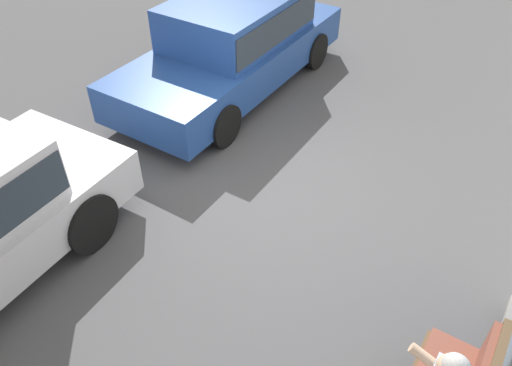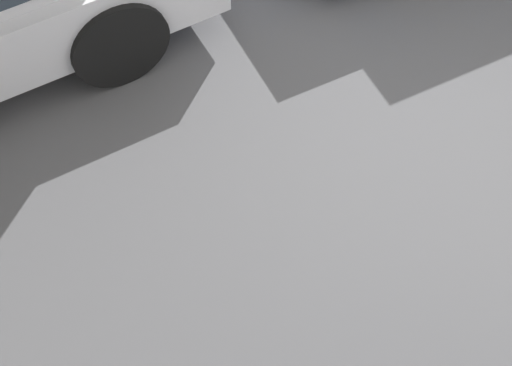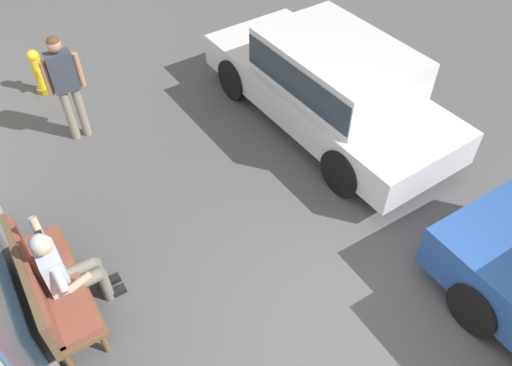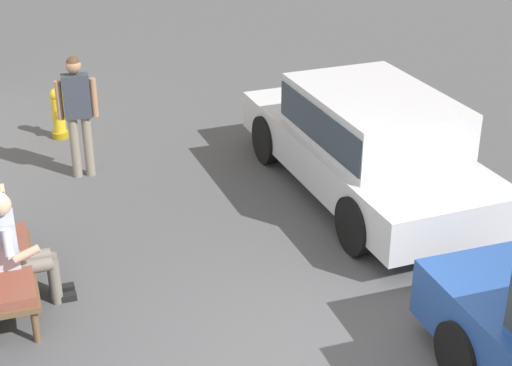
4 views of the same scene
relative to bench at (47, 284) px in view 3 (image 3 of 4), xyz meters
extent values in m
plane|color=#4C4C4F|center=(-1.98, -2.90, -0.55)|extent=(60.00, 60.00, 0.00)
cube|color=gray|center=(0.00, 0.25, -0.37)|extent=(3.60, 0.12, 0.10)
cylinder|color=brown|center=(0.74, 0.10, -0.37)|extent=(0.07, 0.07, 0.37)
cylinder|color=brown|center=(-0.74, 0.10, -0.37)|extent=(0.07, 0.07, 0.37)
cylinder|color=brown|center=(0.74, -0.29, -0.37)|extent=(0.07, 0.07, 0.37)
cylinder|color=brown|center=(-0.74, -0.29, -0.37)|extent=(0.07, 0.07, 0.37)
cube|color=brown|center=(0.00, -0.09, -0.15)|extent=(1.65, 0.55, 0.06)
cube|color=brown|center=(0.00, -0.09, -0.07)|extent=(1.59, 0.49, 0.10)
cube|color=brown|center=(0.00, 0.14, 0.15)|extent=(1.65, 0.07, 0.55)
cube|color=brown|center=(0.00, 0.08, 0.15)|extent=(1.59, 0.06, 0.47)
cylinder|color=#6B665B|center=(0.06, -0.33, -0.07)|extent=(0.15, 0.42, 0.15)
cylinder|color=#6B665B|center=(0.06, -0.54, -0.31)|extent=(0.12, 0.12, 0.48)
cube|color=black|center=(0.06, -0.62, -0.51)|extent=(0.10, 0.24, 0.07)
cylinder|color=#6B665B|center=(-0.12, -0.33, -0.07)|extent=(0.15, 0.42, 0.15)
cylinder|color=#6B665B|center=(-0.12, -0.54, -0.31)|extent=(0.12, 0.12, 0.48)
cube|color=black|center=(-0.12, -0.62, -0.51)|extent=(0.10, 0.24, 0.07)
cube|color=#6B665B|center=(-0.03, -0.12, -0.07)|extent=(0.34, 0.24, 0.14)
cube|color=silver|center=(-0.03, -0.12, 0.21)|extent=(0.38, 0.22, 0.56)
sphere|color=tan|center=(-0.03, -0.12, 0.63)|extent=(0.22, 0.22, 0.22)
sphere|color=#B7B2AD|center=(-0.03, -0.11, 0.66)|extent=(0.20, 0.20, 0.20)
cylinder|color=silver|center=(-0.27, -0.14, 0.32)|extent=(0.20, 0.10, 0.28)
cylinder|color=tan|center=(-0.32, -0.30, 0.20)|extent=(0.08, 0.27, 0.17)
cylinder|color=silver|center=(0.21, -0.12, 0.39)|extent=(0.25, 0.10, 0.22)
cylinder|color=tan|center=(0.28, -0.14, 0.58)|extent=(0.16, 0.08, 0.25)
cube|color=#232328|center=(0.11, -0.14, 0.62)|extent=(0.02, 0.07, 0.15)
cylinder|color=black|center=(-2.60, -3.83, -0.24)|extent=(0.63, 0.18, 0.63)
cube|color=silver|center=(1.21, -4.72, -0.02)|extent=(4.52, 1.95, 0.54)
cube|color=silver|center=(1.03, -4.73, 0.58)|extent=(2.37, 1.65, 0.66)
cube|color=#28333D|center=(1.03, -4.73, 0.58)|extent=(2.33, 1.68, 0.46)
cylinder|color=black|center=(2.56, -3.82, -0.20)|extent=(0.71, 0.21, 0.70)
cylinder|color=black|center=(2.62, -5.51, -0.20)|extent=(0.71, 0.21, 0.70)
cylinder|color=black|center=(-0.20, -3.93, -0.20)|extent=(0.71, 0.21, 0.70)
cylinder|color=black|center=(-0.13, -5.62, -0.20)|extent=(0.71, 0.21, 0.70)
cylinder|color=gray|center=(2.94, -1.33, -0.11)|extent=(0.13, 0.13, 0.88)
cylinder|color=gray|center=(2.95, -1.15, -0.11)|extent=(0.13, 0.13, 0.88)
cube|color=#333842|center=(2.94, -1.24, 0.63)|extent=(0.22, 0.37, 0.60)
cylinder|color=#A37556|center=(2.93, -1.47, 0.59)|extent=(0.09, 0.09, 0.54)
cylinder|color=#A37556|center=(2.96, -1.01, 0.59)|extent=(0.09, 0.09, 0.54)
sphere|color=#A37556|center=(2.94, -1.24, 1.06)|extent=(0.21, 0.21, 0.21)
sphere|color=#4C331E|center=(2.94, -1.24, 1.09)|extent=(0.19, 0.19, 0.19)
cylinder|color=olive|center=(4.47, -1.08, -0.50)|extent=(0.26, 0.26, 0.10)
cylinder|color=gold|center=(4.47, -1.08, -0.17)|extent=(0.19, 0.19, 0.55)
sphere|color=gold|center=(4.47, -1.08, 0.16)|extent=(0.20, 0.20, 0.20)
cylinder|color=gold|center=(4.33, -1.08, -0.09)|extent=(0.10, 0.08, 0.08)
cylinder|color=gold|center=(4.61, -1.08, -0.09)|extent=(0.10, 0.08, 0.08)
camera|label=1|loc=(2.09, -0.30, 3.69)|focal=35.00mm
camera|label=2|loc=(0.58, -0.30, 3.78)|focal=55.00mm
camera|label=3|loc=(-3.74, -0.30, 4.56)|focal=35.00mm
camera|label=4|loc=(-7.31, -0.30, 4.17)|focal=55.00mm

